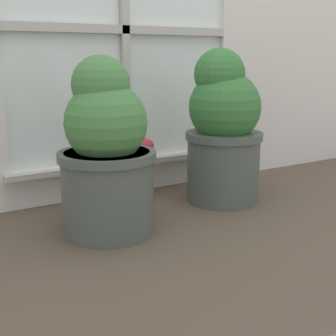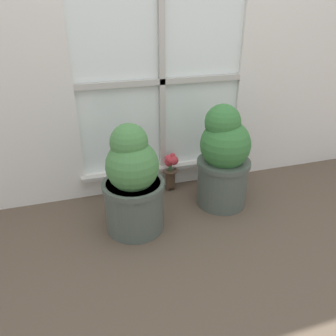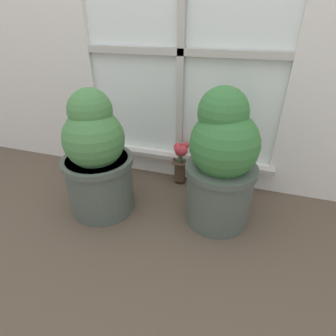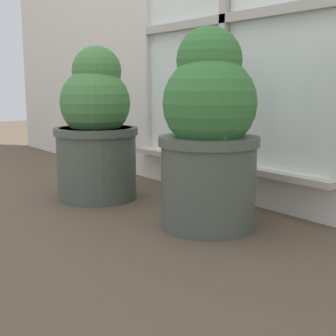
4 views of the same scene
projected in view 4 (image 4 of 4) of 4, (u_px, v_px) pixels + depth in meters
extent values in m
plane|color=brown|center=(102.00, 219.00, 1.67)|extent=(10.00, 10.00, 0.00)
cube|color=silver|center=(223.00, 178.00, 2.01)|extent=(1.07, 0.05, 0.16)
cube|color=white|center=(229.00, 19.00, 1.91)|extent=(1.07, 0.02, 1.16)
cube|color=#BCB7AD|center=(224.00, 19.00, 1.89)|extent=(0.04, 0.02, 1.16)
cube|color=#BCB7AD|center=(224.00, 19.00, 1.89)|extent=(1.07, 0.02, 0.04)
cube|color=#BCB7AD|center=(216.00, 164.00, 1.98)|extent=(1.13, 0.06, 0.02)
cylinder|color=#4C564C|center=(97.00, 163.00, 1.96)|extent=(0.33, 0.33, 0.30)
cylinder|color=#4C564C|center=(96.00, 131.00, 1.94)|extent=(0.35, 0.35, 0.03)
cylinder|color=#38281E|center=(96.00, 129.00, 1.94)|extent=(0.30, 0.30, 0.01)
sphere|color=#477F42|center=(95.00, 103.00, 1.92)|extent=(0.29, 0.29, 0.29)
sphere|color=#477F42|center=(97.00, 71.00, 1.91)|extent=(0.20, 0.20, 0.20)
ellipsoid|color=#477F42|center=(92.00, 106.00, 2.00)|extent=(0.10, 0.19, 0.21)
cylinder|color=#4C564C|center=(208.00, 182.00, 1.56)|extent=(0.31, 0.31, 0.31)
cylinder|color=#4C564C|center=(209.00, 141.00, 1.53)|extent=(0.33, 0.33, 0.03)
cylinder|color=#38281E|center=(209.00, 138.00, 1.53)|extent=(0.29, 0.29, 0.01)
sphere|color=#387538|center=(209.00, 103.00, 1.51)|extent=(0.31, 0.31, 0.31)
sphere|color=#387538|center=(209.00, 60.00, 1.51)|extent=(0.22, 0.22, 0.22)
ellipsoid|color=#387538|center=(206.00, 109.00, 1.42)|extent=(0.17, 0.15, 0.24)
sphere|color=#473323|center=(217.00, 197.00, 1.96)|extent=(0.02, 0.02, 0.02)
sphere|color=#473323|center=(207.00, 197.00, 1.96)|extent=(0.02, 0.02, 0.02)
sphere|color=#473323|center=(214.00, 199.00, 1.92)|extent=(0.02, 0.02, 0.02)
cylinder|color=#473323|center=(213.00, 181.00, 1.93)|extent=(0.07, 0.07, 0.13)
torus|color=#473323|center=(213.00, 166.00, 1.92)|extent=(0.11, 0.11, 0.02)
cylinder|color=#386633|center=(213.00, 157.00, 1.92)|extent=(0.02, 0.02, 0.07)
sphere|color=#C6333D|center=(213.00, 151.00, 1.91)|extent=(0.05, 0.05, 0.05)
sphere|color=#C6333D|center=(221.00, 142.00, 1.90)|extent=(0.04, 0.04, 0.04)
sphere|color=#C6333D|center=(215.00, 151.00, 1.93)|extent=(0.06, 0.06, 0.06)
sphere|color=#C6333D|center=(210.00, 143.00, 1.92)|extent=(0.05, 0.05, 0.05)
sphere|color=#C6333D|center=(208.00, 145.00, 1.90)|extent=(0.05, 0.05, 0.05)
sphere|color=#C6333D|center=(212.00, 146.00, 1.88)|extent=(0.06, 0.06, 0.06)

